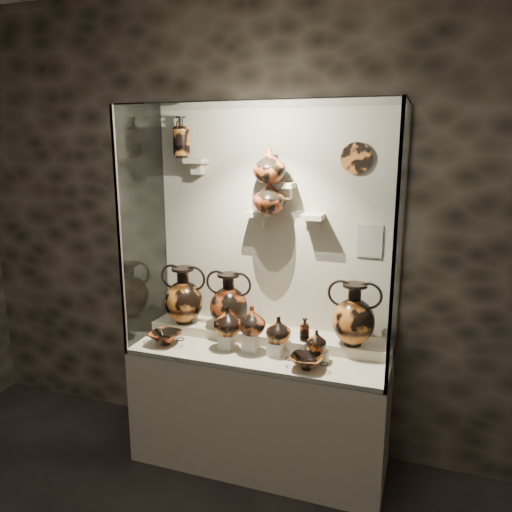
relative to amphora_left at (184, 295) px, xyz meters
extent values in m
cube|color=black|center=(0.62, 0.20, 0.49)|extent=(5.00, 0.02, 3.20)
cube|color=#BFB59A|center=(0.62, -0.12, -0.71)|extent=(1.70, 0.60, 0.80)
cube|color=beige|center=(0.62, -0.12, -0.29)|extent=(1.68, 0.58, 0.03)
cube|color=beige|center=(0.62, 0.05, -0.26)|extent=(1.70, 0.25, 0.10)
cube|color=#BFB59A|center=(0.62, 0.19, 0.49)|extent=(1.70, 0.03, 1.60)
cube|color=white|center=(0.62, -0.42, 0.49)|extent=(1.70, 0.01, 1.60)
cube|color=white|center=(-0.23, -0.12, 0.49)|extent=(0.01, 0.60, 1.60)
cube|color=white|center=(1.47, -0.12, 0.49)|extent=(0.01, 0.60, 1.60)
cube|color=white|center=(0.62, -0.12, 1.29)|extent=(1.70, 0.60, 0.01)
cube|color=gray|center=(-0.22, -0.41, 0.49)|extent=(0.02, 0.02, 1.60)
cube|color=gray|center=(1.46, -0.41, 0.49)|extent=(0.02, 0.02, 1.60)
cube|color=beige|center=(0.40, -0.17, -0.23)|extent=(0.09, 0.09, 0.10)
cube|color=beige|center=(0.57, -0.17, -0.21)|extent=(0.09, 0.09, 0.13)
cube|color=beige|center=(0.74, -0.17, -0.23)|extent=(0.09, 0.09, 0.09)
cube|color=beige|center=(0.90, -0.17, -0.22)|extent=(0.09, 0.09, 0.12)
cube|color=beige|center=(1.04, -0.17, -0.24)|extent=(0.09, 0.09, 0.08)
cube|color=#BFB59A|center=(0.07, 0.12, 0.94)|extent=(0.14, 0.12, 0.04)
cube|color=#BFB59A|center=(0.52, 0.12, 0.59)|extent=(0.14, 0.12, 0.04)
cube|color=#BFB59A|center=(0.72, 0.12, 0.79)|extent=(0.10, 0.12, 0.04)
cube|color=#BFB59A|center=(0.90, 0.12, 0.59)|extent=(0.14, 0.12, 0.04)
imported|color=#B35F22|center=(0.42, -0.19, -0.08)|extent=(0.24, 0.24, 0.19)
imported|color=#9C3F1B|center=(0.59, -0.19, -0.05)|extent=(0.23, 0.23, 0.19)
imported|color=#B35F22|center=(0.76, -0.17, -0.10)|extent=(0.18, 0.18, 0.17)
imported|color=#B35F22|center=(1.01, -0.19, -0.13)|extent=(0.16, 0.16, 0.13)
imported|color=#9C3F1B|center=(0.62, 0.06, 0.72)|extent=(0.23, 0.23, 0.22)
imported|color=#9C3F1B|center=(0.62, 0.06, 0.92)|extent=(0.27, 0.27, 0.22)
cylinder|color=#B76424|center=(1.16, 0.16, 0.97)|extent=(0.20, 0.02, 0.20)
cube|color=beige|center=(1.27, 0.17, 0.44)|extent=(0.16, 0.01, 0.21)
camera|label=1|loc=(1.62, -3.05, 1.07)|focal=35.00mm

